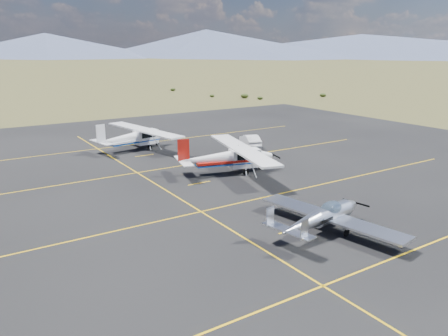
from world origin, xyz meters
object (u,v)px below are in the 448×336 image
object	(u,v)px
aircraft_low_wing	(324,216)
aircraft_plain	(134,137)
sedan	(250,141)
aircraft_cessna	(228,157)

from	to	relation	value
aircraft_low_wing	aircraft_plain	world-z (taller)	aircraft_plain
sedan	aircraft_cessna	bearing A→B (deg)	63.08
aircraft_plain	sedan	size ratio (longest dim) A/B	3.04
aircraft_low_wing	aircraft_cessna	bearing A→B (deg)	70.61
aircraft_cessna	aircraft_low_wing	bearing A→B (deg)	-85.38
aircraft_low_wing	sedan	distance (m)	23.06
aircraft_cessna	aircraft_plain	size ratio (longest dim) A/B	1.03
aircraft_cessna	aircraft_plain	xyz separation A→B (m)	(-3.36, 12.87, -0.05)
aircraft_cessna	sedan	distance (m)	10.68
aircraft_cessna	aircraft_plain	distance (m)	13.30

